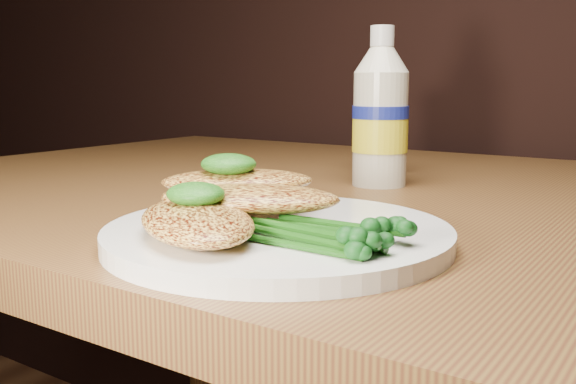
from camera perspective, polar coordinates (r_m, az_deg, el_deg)
The scene contains 9 objects.
plate at distance 0.48m, azimuth -0.88°, elevation -3.79°, with size 0.26×0.26×0.01m, color white.
chicken_front at distance 0.45m, azimuth -8.07°, elevation -2.53°, with size 0.14×0.07×0.02m, color #EFB94C.
chicken_mid at distance 0.48m, azimuth -3.44°, elevation -0.56°, with size 0.14×0.07×0.02m, color #EFB94C.
chicken_back at distance 0.52m, azimuth -4.48°, elevation 0.96°, with size 0.12×0.06×0.02m, color #EFB94C.
pesto_front at distance 0.46m, azimuth -8.16°, elevation -0.17°, with size 0.04×0.04×0.02m, color #08350A.
pesto_back at distance 0.51m, azimuth -5.27°, elevation 2.47°, with size 0.04×0.04×0.02m, color #08350A.
broccolini_bundle at distance 0.43m, azimuth 2.56°, elevation -3.26°, with size 0.12×0.09×0.02m, color #174A10, non-canonical shape.
mayo_bottle at distance 0.74m, azimuth 8.18°, elevation 7.44°, with size 0.06×0.06×0.18m, color beige, non-canonical shape.
pepper_grinder at distance 0.84m, azimuth 7.72°, elevation 5.43°, with size 0.05×0.05×0.11m, color black, non-canonical shape.
Camera 1 is at (0.35, 0.41, 0.87)m, focal length 40.23 mm.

